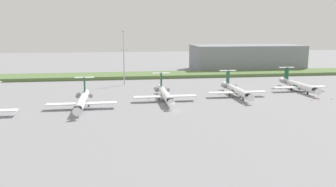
{
  "coord_description": "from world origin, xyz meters",
  "views": [
    {
      "loc": [
        -17.75,
        -106.67,
        26.34
      ],
      "look_at": [
        0.0,
        13.93,
        3.0
      ],
      "focal_mm": 36.68,
      "sensor_mm": 36.0,
      "label": 1
    }
  ],
  "objects_px": {
    "antenna_mast": "(124,63)",
    "safety_cone_rear_marker": "(332,99)",
    "regional_jet_third": "(165,94)",
    "safety_cone_mid_marker": "(319,100)",
    "regional_jet_fifth": "(298,85)",
    "safety_cone_front_marker": "(312,100)",
    "regional_jet_fourth": "(236,90)",
    "regional_jet_second": "(82,101)"
  },
  "relations": [
    {
      "from": "antenna_mast",
      "to": "safety_cone_mid_marker",
      "type": "relative_size",
      "value": 45.56
    },
    {
      "from": "safety_cone_mid_marker",
      "to": "safety_cone_rear_marker",
      "type": "xyz_separation_m",
      "value": [
        5.3,
        0.07,
        0.0
      ]
    },
    {
      "from": "regional_jet_fifth",
      "to": "antenna_mast",
      "type": "height_order",
      "value": "antenna_mast"
    },
    {
      "from": "safety_cone_mid_marker",
      "to": "regional_jet_fourth",
      "type": "bearing_deg",
      "value": 156.67
    },
    {
      "from": "regional_jet_fifth",
      "to": "safety_cone_rear_marker",
      "type": "bearing_deg",
      "value": -81.23
    },
    {
      "from": "regional_jet_second",
      "to": "regional_jet_third",
      "type": "bearing_deg",
      "value": 15.17
    },
    {
      "from": "safety_cone_mid_marker",
      "to": "safety_cone_rear_marker",
      "type": "bearing_deg",
      "value": 0.7
    },
    {
      "from": "regional_jet_fourth",
      "to": "regional_jet_fifth",
      "type": "xyz_separation_m",
      "value": [
        30.07,
        7.51,
        0.0
      ]
    },
    {
      "from": "regional_jet_fifth",
      "to": "safety_cone_mid_marker",
      "type": "height_order",
      "value": "regional_jet_fifth"
    },
    {
      "from": "safety_cone_front_marker",
      "to": "safety_cone_mid_marker",
      "type": "height_order",
      "value": "same"
    },
    {
      "from": "regional_jet_fifth",
      "to": "antenna_mast",
      "type": "distance_m",
      "value": 77.77
    },
    {
      "from": "regional_jet_fifth",
      "to": "safety_cone_rear_marker",
      "type": "distance_m",
      "value": 19.77
    },
    {
      "from": "regional_jet_third",
      "to": "regional_jet_fourth",
      "type": "bearing_deg",
      "value": 8.26
    },
    {
      "from": "safety_cone_mid_marker",
      "to": "safety_cone_rear_marker",
      "type": "height_order",
      "value": "same"
    },
    {
      "from": "regional_jet_second",
      "to": "safety_cone_front_marker",
      "type": "bearing_deg",
      "value": 0.08
    },
    {
      "from": "regional_jet_second",
      "to": "safety_cone_mid_marker",
      "type": "bearing_deg",
      "value": 0.02
    },
    {
      "from": "safety_cone_front_marker",
      "to": "safety_cone_rear_marker",
      "type": "bearing_deg",
      "value": -0.18
    },
    {
      "from": "regional_jet_second",
      "to": "safety_cone_rear_marker",
      "type": "distance_m",
      "value": 90.7
    },
    {
      "from": "antenna_mast",
      "to": "safety_cone_front_marker",
      "type": "relative_size",
      "value": 45.56
    },
    {
      "from": "regional_jet_fourth",
      "to": "antenna_mast",
      "type": "xyz_separation_m",
      "value": [
        -42.71,
        33.78,
        7.83
      ]
    },
    {
      "from": "safety_cone_front_marker",
      "to": "regional_jet_third",
      "type": "bearing_deg",
      "value": 171.86
    },
    {
      "from": "regional_jet_third",
      "to": "safety_cone_rear_marker",
      "type": "xyz_separation_m",
      "value": [
        61.81,
        -7.73,
        -2.26
      ]
    },
    {
      "from": "regional_jet_fifth",
      "to": "safety_cone_mid_marker",
      "type": "distance_m",
      "value": 19.74
    },
    {
      "from": "safety_cone_mid_marker",
      "to": "safety_cone_rear_marker",
      "type": "distance_m",
      "value": 5.3
    },
    {
      "from": "safety_cone_rear_marker",
      "to": "regional_jet_fourth",
      "type": "bearing_deg",
      "value": 160.19
    },
    {
      "from": "antenna_mast",
      "to": "safety_cone_rear_marker",
      "type": "relative_size",
      "value": 45.56
    },
    {
      "from": "regional_jet_second",
      "to": "safety_cone_mid_marker",
      "type": "relative_size",
      "value": 56.36
    },
    {
      "from": "regional_jet_second",
      "to": "safety_cone_rear_marker",
      "type": "bearing_deg",
      "value": 0.06
    },
    {
      "from": "regional_jet_second",
      "to": "safety_cone_front_marker",
      "type": "distance_m",
      "value": 82.79
    },
    {
      "from": "regional_jet_third",
      "to": "regional_jet_fourth",
      "type": "xyz_separation_m",
      "value": [
        28.75,
        4.17,
        0.0
      ]
    },
    {
      "from": "antenna_mast",
      "to": "safety_cone_rear_marker",
      "type": "xyz_separation_m",
      "value": [
        75.77,
        -45.69,
        -10.09
      ]
    },
    {
      "from": "regional_jet_second",
      "to": "antenna_mast",
      "type": "bearing_deg",
      "value": 71.97
    },
    {
      "from": "safety_cone_front_marker",
      "to": "antenna_mast",
      "type": "bearing_deg",
      "value": 146.06
    },
    {
      "from": "regional_jet_third",
      "to": "safety_cone_mid_marker",
      "type": "height_order",
      "value": "regional_jet_third"
    },
    {
      "from": "antenna_mast",
      "to": "safety_cone_front_marker",
      "type": "xyz_separation_m",
      "value": [
        67.86,
        -45.67,
        -10.09
      ]
    },
    {
      "from": "regional_jet_fourth",
      "to": "safety_cone_mid_marker",
      "type": "bearing_deg",
      "value": -23.33
    },
    {
      "from": "regional_jet_second",
      "to": "regional_jet_fourth",
      "type": "xyz_separation_m",
      "value": [
        57.62,
        12.0,
        0.0
      ]
    },
    {
      "from": "regional_jet_fourth",
      "to": "antenna_mast",
      "type": "relative_size",
      "value": 1.24
    },
    {
      "from": "regional_jet_third",
      "to": "safety_cone_front_marker",
      "type": "height_order",
      "value": "regional_jet_third"
    },
    {
      "from": "regional_jet_second",
      "to": "regional_jet_fifth",
      "type": "distance_m",
      "value": 89.83
    },
    {
      "from": "regional_jet_third",
      "to": "safety_cone_mid_marker",
      "type": "relative_size",
      "value": 56.36
    },
    {
      "from": "regional_jet_third",
      "to": "antenna_mast",
      "type": "distance_m",
      "value": 41.2
    }
  ]
}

